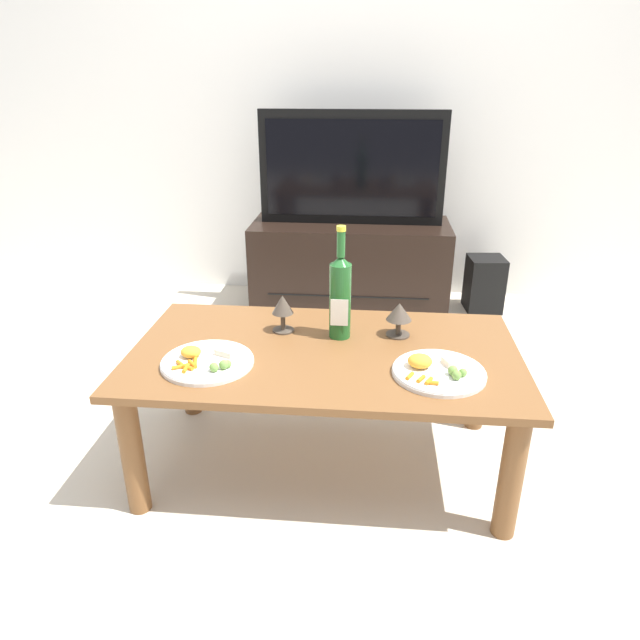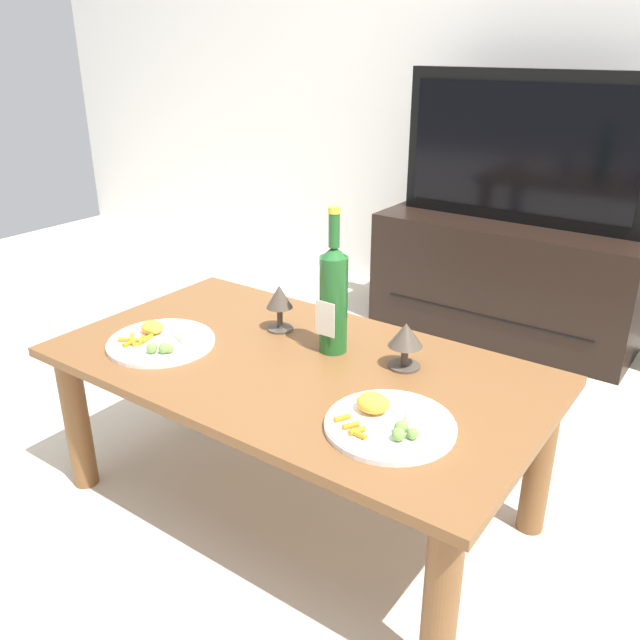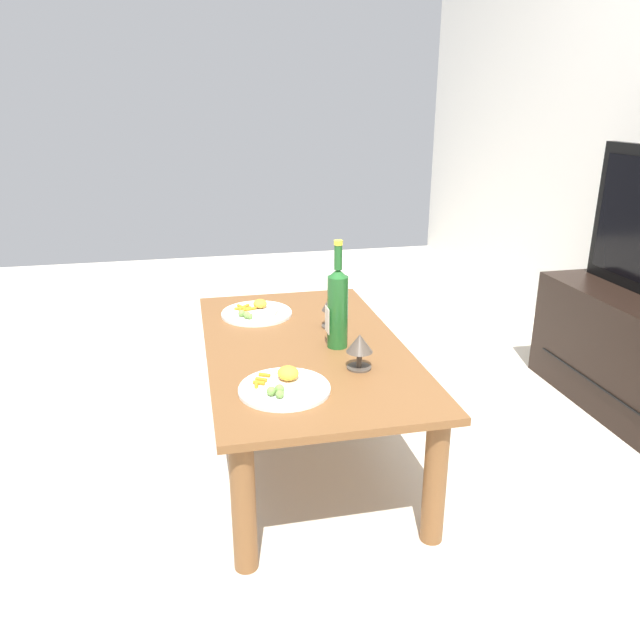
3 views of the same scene
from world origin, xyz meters
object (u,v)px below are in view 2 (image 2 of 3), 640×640
object	(u,v)px
goblet_right	(406,338)
dinner_plate_right	(389,422)
dining_table	(295,387)
tv_screen	(522,148)
dinner_plate_left	(161,341)
wine_bottle	(333,296)
goblet_left	(279,300)
tv_stand	(507,278)

from	to	relation	value
goblet_right	dinner_plate_right	distance (m)	0.29
dining_table	tv_screen	size ratio (longest dim) A/B	1.25
dining_table	dinner_plate_left	size ratio (longest dim) A/B	4.40
wine_bottle	goblet_left	xyz separation A→B (m)	(-0.20, 0.02, -0.06)
tv_screen	goblet_right	bearing A→B (deg)	-80.65
goblet_right	dinner_plate_left	distance (m)	0.65
tv_stand	goblet_left	world-z (taller)	goblet_left
tv_screen	dinner_plate_right	distance (m)	1.67
tv_stand	dinner_plate_left	distance (m)	1.67
dining_table	goblet_right	xyz separation A→B (m)	(0.24, 0.14, 0.15)
tv_screen	wine_bottle	xyz separation A→B (m)	(0.02, -1.37, -0.20)
goblet_left	dinner_plate_left	world-z (taller)	goblet_left
tv_screen	dinner_plate_right	size ratio (longest dim) A/B	3.59
goblet_left	dinner_plate_left	distance (m)	0.34
dining_table	dinner_plate_right	world-z (taller)	dinner_plate_right
dining_table	dinner_plate_left	bearing A→B (deg)	-159.95
dining_table	goblet_left	xyz separation A→B (m)	(-0.16, 0.14, 0.16)
tv_stand	goblet_left	distance (m)	1.39
goblet_left	dinner_plate_left	xyz separation A→B (m)	(-0.20, -0.27, -0.08)
wine_bottle	dinner_plate_right	world-z (taller)	wine_bottle
dining_table	goblet_right	bearing A→B (deg)	29.48
tv_screen	wine_bottle	bearing A→B (deg)	-89.06
dining_table	goblet_right	world-z (taller)	goblet_right
wine_bottle	dinner_plate_left	size ratio (longest dim) A/B	1.34
dining_table	wine_bottle	distance (m)	0.26
wine_bottle	dinner_plate_left	world-z (taller)	wine_bottle
wine_bottle	goblet_left	size ratio (longest dim) A/B	2.90
goblet_right	dinner_plate_left	size ratio (longest dim) A/B	0.42
wine_bottle	tv_screen	bearing A→B (deg)	90.94
tv_screen	goblet_right	distance (m)	1.39
tv_screen	dining_table	bearing A→B (deg)	-90.74
goblet_left	tv_screen	bearing A→B (deg)	82.52
tv_stand	dinner_plate_right	size ratio (longest dim) A/B	3.96
tv_stand	dinner_plate_left	xyz separation A→B (m)	(-0.37, -1.61, 0.21)
goblet_right	goblet_left	bearing A→B (deg)	180.00
dining_table	goblet_left	size ratio (longest dim) A/B	9.48
tv_stand	tv_screen	size ratio (longest dim) A/B	1.10
goblet_right	tv_screen	bearing A→B (deg)	99.35
dining_table	wine_bottle	size ratio (longest dim) A/B	3.27
tv_stand	goblet_right	world-z (taller)	goblet_right
dining_table	wine_bottle	xyz separation A→B (m)	(0.04, 0.11, 0.23)
dinner_plate_right	dining_table	bearing A→B (deg)	159.92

